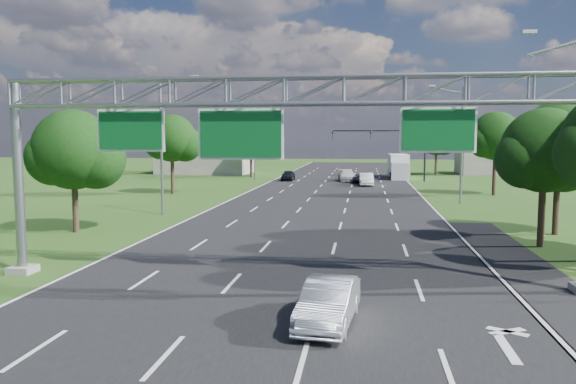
% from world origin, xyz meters
% --- Properties ---
extents(ground, '(220.00, 220.00, 0.00)m').
position_xyz_m(ground, '(0.00, 30.00, 0.00)').
color(ground, '#234A16').
rests_on(ground, ground).
extents(road, '(18.00, 180.00, 0.02)m').
position_xyz_m(road, '(0.00, 30.00, 0.00)').
color(road, black).
rests_on(road, ground).
extents(road_flare, '(3.00, 30.00, 0.02)m').
position_xyz_m(road_flare, '(10.20, 14.00, 0.00)').
color(road_flare, black).
rests_on(road_flare, ground).
extents(sign_gantry, '(23.50, 1.00, 9.56)m').
position_xyz_m(sign_gantry, '(0.33, 12.00, 6.89)').
color(sign_gantry, gray).
rests_on(sign_gantry, ground).
extents(traffic_signal, '(12.21, 0.24, 7.00)m').
position_xyz_m(traffic_signal, '(7.48, 65.00, 5.17)').
color(traffic_signal, black).
rests_on(traffic_signal, ground).
extents(streetlight_l_near, '(2.97, 0.22, 10.16)m').
position_xyz_m(streetlight_l_near, '(-11.30, 30.00, 5.58)').
color(streetlight_l_near, gray).
rests_on(streetlight_l_near, ground).
extents(streetlight_l_far, '(2.97, 0.22, 10.16)m').
position_xyz_m(streetlight_l_far, '(-11.30, 65.00, 5.58)').
color(streetlight_l_far, gray).
rests_on(streetlight_l_far, ground).
extents(streetlight_r_mid, '(2.97, 0.22, 10.16)m').
position_xyz_m(streetlight_r_mid, '(11.30, 40.00, 5.58)').
color(streetlight_r_mid, gray).
rests_on(streetlight_r_mid, ground).
extents(tree_verge_la, '(5.76, 4.80, 7.40)m').
position_xyz_m(tree_verge_la, '(-13.92, 22.04, 4.76)').
color(tree_verge_la, '#2D2116').
rests_on(tree_verge_la, ground).
extents(tree_verge_lb, '(5.76, 4.80, 8.06)m').
position_xyz_m(tree_verge_lb, '(-15.92, 45.04, 5.41)').
color(tree_verge_lb, '#2D2116').
rests_on(tree_verge_lb, ground).
extents(tree_verge_lc, '(5.76, 4.80, 7.62)m').
position_xyz_m(tree_verge_lc, '(-12.92, 70.04, 4.98)').
color(tree_verge_lc, '#2D2116').
rests_on(tree_verge_lc, ground).
extents(tree_verge_rd, '(5.76, 4.80, 8.28)m').
position_xyz_m(tree_verge_rd, '(16.08, 48.04, 5.63)').
color(tree_verge_rd, '#2D2116').
rests_on(tree_verge_rd, ground).
extents(tree_verge_re, '(5.76, 4.80, 7.84)m').
position_xyz_m(tree_verge_re, '(14.08, 78.04, 5.20)').
color(tree_verge_re, '#2D2116').
rests_on(tree_verge_re, ground).
extents(building_left, '(14.00, 10.00, 5.00)m').
position_xyz_m(building_left, '(-22.00, 78.00, 2.50)').
color(building_left, gray).
rests_on(building_left, ground).
extents(building_right, '(12.00, 9.00, 4.00)m').
position_xyz_m(building_right, '(24.00, 82.00, 2.00)').
color(building_right, gray).
rests_on(building_right, ground).
extents(silver_sedan, '(1.91, 4.31, 1.38)m').
position_xyz_m(silver_sedan, '(2.27, 7.22, 0.69)').
color(silver_sedan, silver).
rests_on(silver_sedan, ground).
extents(car_queue_a, '(2.75, 5.36, 1.49)m').
position_xyz_m(car_queue_a, '(1.00, 64.11, 0.74)').
color(car_queue_a, silver).
rests_on(car_queue_a, ground).
extents(car_queue_b, '(1.87, 3.90, 1.07)m').
position_xyz_m(car_queue_b, '(2.66, 61.39, 0.54)').
color(car_queue_b, black).
rests_on(car_queue_b, ground).
extents(car_queue_c, '(1.62, 4.01, 1.37)m').
position_xyz_m(car_queue_c, '(-6.78, 64.11, 0.68)').
color(car_queue_c, black).
rests_on(car_queue_c, ground).
extents(car_queue_d, '(1.76, 4.59, 1.49)m').
position_xyz_m(car_queue_d, '(3.51, 57.70, 0.75)').
color(car_queue_d, silver).
rests_on(car_queue_d, ground).
extents(box_truck, '(2.72, 8.88, 3.35)m').
position_xyz_m(box_truck, '(8.00, 70.48, 1.61)').
color(box_truck, white).
rests_on(box_truck, ground).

